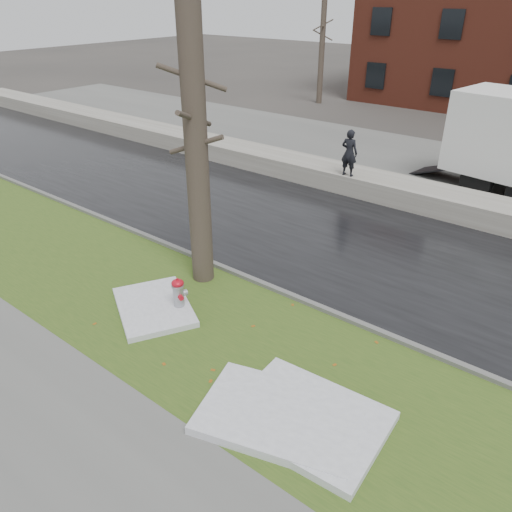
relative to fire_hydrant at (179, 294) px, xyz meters
The scene contains 15 objects.
ground 1.79m from the fire_hydrant, 40.22° to the left, with size 120.00×120.00×0.00m, color #47423D.
verge 1.41m from the fire_hydrant, ahead, with size 60.00×4.50×0.04m, color #324F1A.
sidewalk 4.13m from the fire_hydrant, 71.34° to the right, with size 60.00×3.00×0.05m, color slate.
road 5.78m from the fire_hydrant, 76.82° to the left, with size 60.00×7.00×0.03m, color black.
parking_lot 14.18m from the fire_hydrant, 84.68° to the left, with size 60.00×9.00×0.03m, color slate.
curb 2.52m from the fire_hydrant, 58.11° to the left, with size 60.00×0.15×0.14m, color slate.
snowbank 9.90m from the fire_hydrant, 82.37° to the left, with size 60.00×1.60×0.75m, color #A9A59B.
bg_tree_left 25.62m from the fire_hydrant, 114.82° to the left, with size 1.40×1.62×6.50m.
bg_tree_center 27.66m from the fire_hydrant, 99.81° to the left, with size 1.40×1.62×6.50m.
fire_hydrant is the anchor object (origin of this frame).
tree 3.41m from the fire_hydrant, 113.50° to the left, with size 1.41×1.64×6.90m.
worker 9.30m from the fire_hydrant, 94.70° to the left, with size 0.61×0.40×1.68m, color black.
snow_patch_near 4.41m from the fire_hydrant, 13.50° to the right, with size 2.60×2.00×0.16m, color white.
snow_patch_far 0.74m from the fire_hydrant, 145.15° to the right, with size 2.20×1.60×0.14m, color white.
snow_patch_side 4.10m from the fire_hydrant, 18.41° to the right, with size 2.80×1.80×0.18m, color white.
Camera 1 is at (6.21, -7.66, 6.75)m, focal length 35.00 mm.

